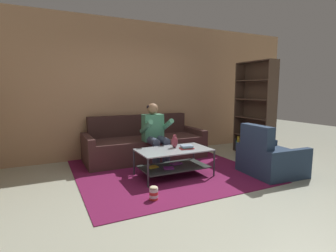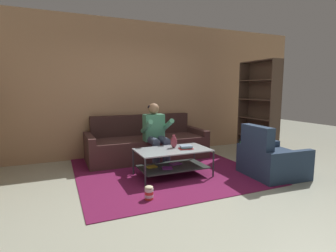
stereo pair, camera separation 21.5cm
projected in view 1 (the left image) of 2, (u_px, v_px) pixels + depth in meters
ground at (194, 189)px, 3.79m from camera, size 16.80×16.80×0.00m
back_partition at (136, 89)px, 5.78m from camera, size 8.40×0.12×2.90m
couch at (145, 145)px, 5.45m from camera, size 2.44×0.95×0.89m
person_seated_center at (155, 132)px, 4.90m from camera, size 0.50×0.58×1.18m
coffee_table at (173, 158)px, 4.34m from camera, size 1.20×0.67×0.46m
area_rug at (160, 168)px, 4.82m from camera, size 3.00×3.21×0.01m
vase at (175, 142)px, 4.42m from camera, size 0.11×0.11×0.22m
book_stack at (187, 147)px, 4.36m from camera, size 0.25×0.20×0.06m
bookshelf at (254, 119)px, 5.81m from camera, size 0.30×0.98×2.04m
armchair at (270, 159)px, 4.43m from camera, size 0.91×0.92×0.86m
popcorn_tub at (154, 193)px, 3.41m from camera, size 0.12×0.12×0.19m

